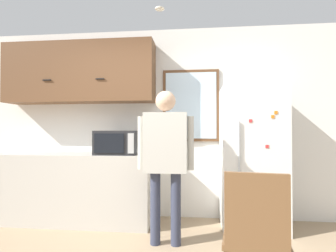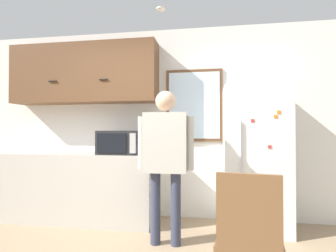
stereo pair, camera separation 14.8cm
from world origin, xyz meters
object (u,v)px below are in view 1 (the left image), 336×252
microwave (117,143)px  chair (256,232)px  person (166,150)px  refrigerator (252,158)px

microwave → chair: microwave is taller
person → refrigerator: 1.20m
microwave → chair: size_ratio=0.56×
microwave → refrigerator: refrigerator is taller
chair → person: bearing=-43.3°
refrigerator → chair: refrigerator is taller
microwave → person: (0.69, -0.51, -0.06)m
person → microwave: bearing=143.3°
refrigerator → person: bearing=-150.0°
chair → microwave: bearing=-36.6°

